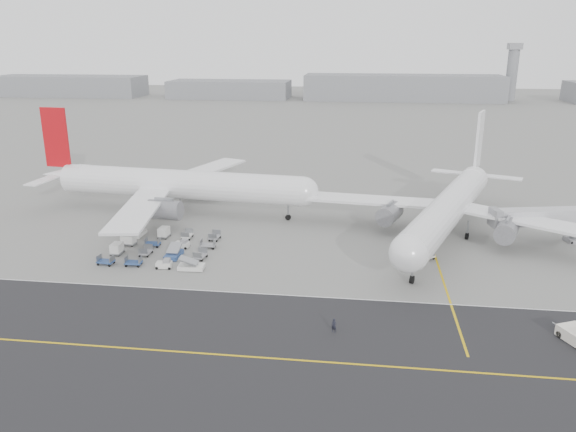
# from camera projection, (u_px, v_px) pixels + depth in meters

# --- Properties ---
(ground) EXTENTS (700.00, 700.00, 0.00)m
(ground) POSITION_uv_depth(u_px,v_px,m) (230.00, 285.00, 78.83)
(ground) COLOR gray
(ground) RESTS_ON ground
(taxiway) EXTENTS (220.00, 59.00, 0.03)m
(taxiway) POSITION_uv_depth(u_px,v_px,m) (237.00, 356.00, 61.21)
(taxiway) COLOR #262628
(taxiway) RESTS_ON ground
(horizon_buildings) EXTENTS (520.00, 28.00, 28.00)m
(horizon_buildings) POSITION_uv_depth(u_px,v_px,m) (384.00, 100.00, 321.09)
(horizon_buildings) COLOR gray
(horizon_buildings) RESTS_ON ground
(control_tower) EXTENTS (7.00, 7.00, 31.25)m
(control_tower) POSITION_uv_depth(u_px,v_px,m) (512.00, 71.00, 312.36)
(control_tower) COLOR gray
(control_tower) RESTS_ON ground
(airliner_a) EXTENTS (58.29, 57.42, 20.12)m
(airliner_a) POSITION_uv_depth(u_px,v_px,m) (174.00, 184.00, 110.55)
(airliner_a) COLOR white
(airliner_a) RESTS_ON ground
(airliner_b) EXTENTS (52.38, 53.33, 19.25)m
(airliner_b) POSITION_uv_depth(u_px,v_px,m) (450.00, 206.00, 96.53)
(airliner_b) COLOR white
(airliner_b) RESTS_ON ground
(jet_bridge) EXTENTS (16.58, 6.42, 6.19)m
(jet_bridge) POSITION_uv_depth(u_px,v_px,m) (538.00, 219.00, 93.95)
(jet_bridge) COLOR gray
(jet_bridge) RESTS_ON ground
(gse_cluster) EXTENTS (22.21, 21.48, 1.91)m
(gse_cluster) POSITION_uv_depth(u_px,v_px,m) (163.00, 251.00, 91.49)
(gse_cluster) COLOR gray
(gse_cluster) RESTS_ON ground
(stray_dolly) EXTENTS (2.86, 3.00, 1.59)m
(stray_dolly) POSITION_uv_depth(u_px,v_px,m) (426.00, 258.00, 88.54)
(stray_dolly) COLOR silver
(stray_dolly) RESTS_ON ground
(ground_crew_a) EXTENTS (0.75, 0.62, 1.75)m
(ground_crew_a) POSITION_uv_depth(u_px,v_px,m) (334.00, 326.00, 65.91)
(ground_crew_a) COLOR black
(ground_crew_a) RESTS_ON ground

